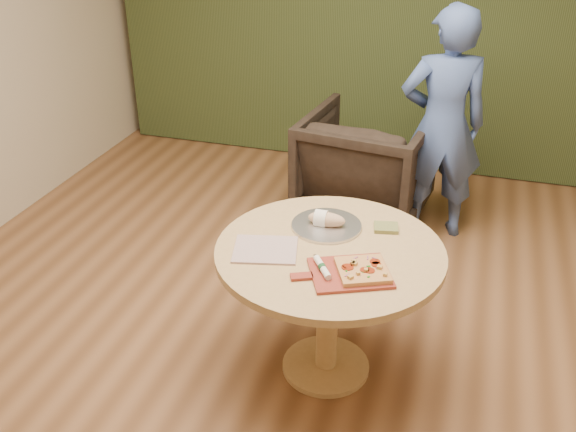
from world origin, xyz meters
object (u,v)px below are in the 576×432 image
Objects in this scene: pedestal_table at (329,273)px; cutlery_roll at (322,267)px; person_standing at (442,126)px; pizza_paddle at (348,273)px; serving_tray at (326,226)px; bread_roll at (325,219)px; flatbread_pizza at (363,270)px; armchair at (367,161)px.

cutlery_roll is (0.02, -0.21, 0.17)m from pedestal_table.
pedestal_table is at bearing 61.59° from person_standing.
pedestal_table is 2.34× the size of pizza_paddle.
cutlery_roll is at bearing 63.47° from person_standing.
pizza_paddle is at bearing -63.44° from serving_tray.
flatbread_pizza is at bearing -54.47° from bread_roll.
armchair is 0.55× the size of person_standing.
armchair is at bearing 92.67° from serving_tray.
pizza_paddle is 0.44m from bread_roll.
serving_tray is at bearing 124.63° from flatbread_pizza.
flatbread_pizza is (0.19, -0.18, 0.17)m from pedestal_table.
pizza_paddle is at bearing -22.84° from cutlery_roll.
pedestal_table is 6.21× the size of cutlery_roll.
flatbread_pizza is at bearing 68.68° from person_standing.
bread_roll is (-0.20, 0.39, 0.04)m from pizza_paddle.
serving_tray reaches higher than pedestal_table.
bread_roll is at bearing 57.15° from person_standing.
person_standing is (0.37, 1.65, 0.20)m from pedestal_table.
bread_roll is at bearing 99.80° from armchair.
person_standing is at bearing 73.11° from serving_tray.
armchair is (-0.06, 1.55, -0.34)m from bread_roll.
flatbread_pizza is at bearing -10.49° from pizza_paddle.
pedestal_table is at bearing 61.10° from cutlery_roll.
person_standing is (0.18, 1.83, 0.04)m from flatbread_pizza.
cutlery_roll is (-0.11, -0.02, 0.02)m from pizza_paddle.
serving_tray is at bearing 0.00° from bread_roll.
pedestal_table is at bearing 99.21° from pizza_paddle.
armchair is at bearing 94.56° from pedestal_table.
person_standing is at bearing 84.32° from flatbread_pizza.
cutlery_roll is 0.92× the size of bread_roll.
serving_tray is (-0.20, 0.39, -0.00)m from pizza_paddle.
person_standing reaches higher than pizza_paddle.
pedestal_table is 0.31m from flatbread_pizza.
cutlery_roll is at bearing -78.66° from serving_tray.
serving_tray is at bearing 68.30° from cutlery_roll.
bread_roll is at bearing 125.53° from flatbread_pizza.
pedestal_table is at bearing 137.32° from flatbread_pizza.
cutlery_roll is at bearing -168.44° from flatbread_pizza.
pizza_paddle is 0.44m from serving_tray.
flatbread_pizza is 1.98m from armchair.
pizza_paddle is (0.13, -0.19, 0.15)m from pedestal_table.
cutlery_roll is 0.42m from serving_tray.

